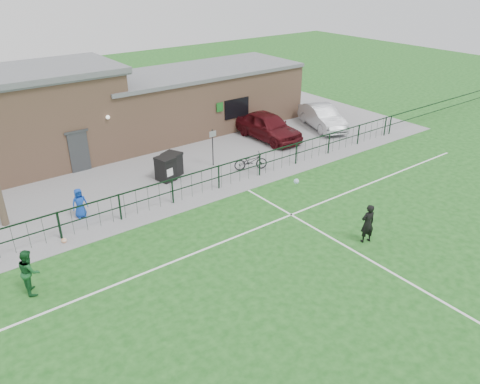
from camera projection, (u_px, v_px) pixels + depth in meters
ground at (327, 277)px, 16.14m from camera, size 90.00×90.00×0.00m
paving_strip at (147, 158)px, 25.79m from camera, size 34.00×13.00×0.02m
pitch_line_touch at (204, 196)px, 21.72m from camera, size 28.00×0.10×0.01m
pitch_line_mid at (255, 229)px, 19.00m from camera, size 28.00×0.10×0.01m
pitch_line_perp at (365, 257)px, 17.22m from camera, size 0.10×16.00×0.01m
perimeter_fence at (201, 183)px, 21.59m from camera, size 28.00×0.10×1.20m
wheelie_bin_left at (166, 170)px, 22.98m from camera, size 0.90×0.97×1.12m
wheelie_bin_right at (172, 165)px, 23.54m from camera, size 1.00×1.05×1.10m
sign_post at (213, 148)px, 24.45m from camera, size 0.08×0.08×2.00m
car_maroon at (268, 126)px, 28.23m from camera, size 1.99×4.77×1.62m
car_silver at (322, 117)px, 30.14m from camera, size 2.92×4.68×1.46m
bicycle_e at (251, 161)px, 24.19m from camera, size 1.84×1.27×0.91m
spectator_child at (80, 203)px, 19.60m from camera, size 0.65×0.44×1.31m
goalkeeper_kick at (365, 222)px, 17.87m from camera, size 1.47×3.31×1.88m
outfield_player at (29, 271)px, 15.13m from camera, size 0.69×0.84×1.58m
ball_ground at (64, 240)px, 18.06m from camera, size 0.21×0.21×0.21m
clubhouse at (106, 110)px, 26.48m from camera, size 24.25×5.40×4.96m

